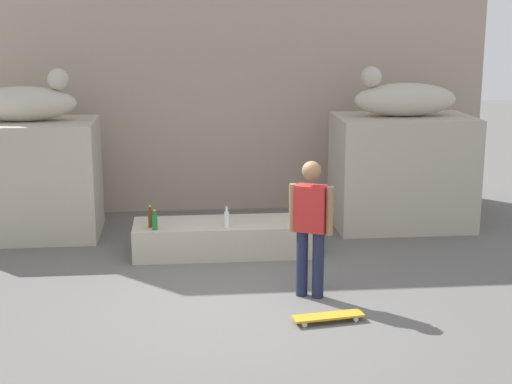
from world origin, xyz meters
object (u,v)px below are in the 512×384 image
bottle_blue (308,217)px  bottle_green (155,222)px  bottle_brown (150,218)px  skater (311,223)px  statue_reclining_left (24,102)px  bottle_clear (227,219)px  skateboard (328,316)px  statue_reclining_right (403,98)px

bottle_blue → bottle_green: bearing=179.9°
bottle_brown → bottle_blue: bearing=-3.5°
bottle_blue → bottle_green: (-2.11, 0.00, -0.01)m
skater → bottle_brown: size_ratio=5.40×
skater → bottle_blue: (0.22, 1.52, -0.34)m
statue_reclining_left → bottle_green: bearing=-39.2°
bottle_clear → bottle_green: (-0.99, -0.04, -0.01)m
skater → bottle_brown: 2.58m
skateboard → bottle_blue: bottle_blue is taller
skateboard → bottle_green: bearing=121.3°
statue_reclining_left → bottle_green: size_ratio=5.71×
skateboard → bottle_brown: 3.23m
statue_reclining_left → skateboard: bearing=-45.9°
bottle_brown → skater: bearing=-40.1°
bottle_clear → bottle_brown: bearing=175.3°
statue_reclining_right → statue_reclining_left: bearing=0.2°
skateboard → skater: bearing=86.5°
bottle_clear → statue_reclining_left: bearing=153.7°
skater → bottle_brown: (-1.96, 1.65, -0.34)m
statue_reclining_right → bottle_brown: bearing=19.3°
statue_reclining_left → bottle_blue: statue_reclining_left is taller
skater → bottle_blue: 1.57m
skater → statue_reclining_right: bearing=82.5°
bottle_blue → bottle_green: bottle_blue is taller
statue_reclining_right → bottle_green: (-3.82, -1.48, -1.48)m
statue_reclining_left → skater: size_ratio=0.97×
statue_reclining_left → bottle_brown: 2.72m
skater → bottle_green: skater is taller
skater → bottle_green: 2.45m
bottle_brown → bottle_green: bearing=-64.2°
statue_reclining_right → skater: bearing=57.4°
bottle_blue → bottle_clear: bearing=177.7°
statue_reclining_left → bottle_clear: (2.91, -1.43, -1.47)m
statue_reclining_right → skater: 3.74m
skateboard → statue_reclining_right: bearing=55.0°
skateboard → bottle_clear: bearing=103.6°
statue_reclining_left → bottle_blue: bearing=-21.8°
statue_reclining_left → bottle_clear: 3.56m
bottle_blue → bottle_brown: bearing=176.5°
statue_reclining_right → bottle_brown: 4.37m
skateboard → bottle_brown: bearing=120.7°
statue_reclining_right → bottle_blue: bearing=41.0°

